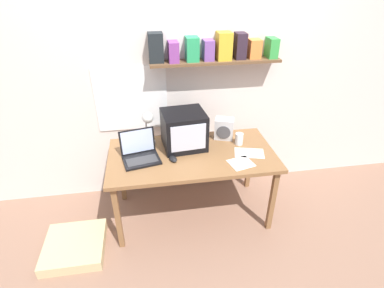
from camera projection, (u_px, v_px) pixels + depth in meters
The scene contains 12 objects.
ground_plane at pixel (192, 212), 3.05m from camera, with size 12.00×12.00×0.00m, color #8C6753.
back_wall at pixel (184, 71), 2.83m from camera, with size 5.60×0.24×2.60m.
corner_desk at pixel (192, 159), 2.72m from camera, with size 1.49×0.77×0.70m.
crt_monitor at pixel (184, 130), 2.72m from camera, with size 0.41×0.39×0.34m.
laptop at pixel (140, 152), 2.60m from camera, with size 0.35×0.32×0.24m.
desk_lamp at pixel (148, 124), 2.71m from camera, with size 0.15×0.18×0.34m.
juice_glass at pixel (239, 139), 2.81m from camera, with size 0.07×0.07×0.11m.
space_heater at pixel (224, 129), 2.89m from camera, with size 0.21×0.18×0.20m.
computer_mouse at pixel (173, 159), 2.59m from camera, with size 0.09×0.12×0.03m.
loose_paper_near_monitor at pixel (241, 163), 2.56m from camera, with size 0.23×0.22×0.00m.
printed_handout at pixel (249, 153), 2.70m from camera, with size 0.29×0.22×0.00m.
floor_cushion at pixel (75, 246), 2.61m from camera, with size 0.51×0.51×0.10m.
Camera 1 is at (-0.36, -2.25, 2.15)m, focal length 28.00 mm.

